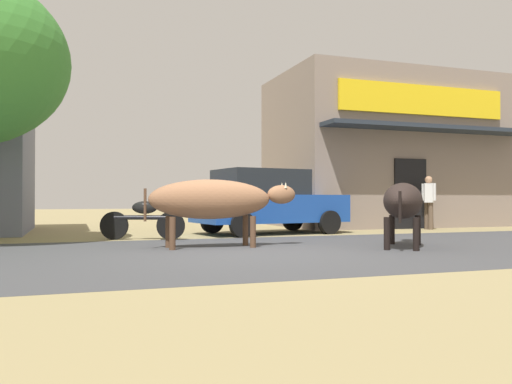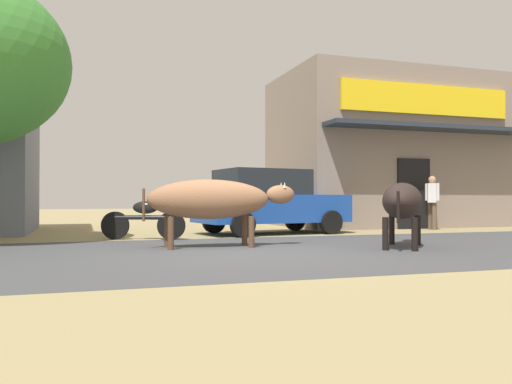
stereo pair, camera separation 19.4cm
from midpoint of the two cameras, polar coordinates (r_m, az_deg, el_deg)
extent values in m
plane|color=#978659|center=(8.93, -1.92, -6.52)|extent=(80.00, 80.00, 0.00)
cube|color=#414245|center=(8.93, -1.92, -6.50)|extent=(72.00, 6.25, 0.00)
cube|color=gray|center=(18.63, 13.17, 4.19)|extent=(7.22, 4.41, 4.98)
cube|color=yellow|center=(16.96, 17.33, 9.45)|extent=(5.77, 0.10, 0.90)
cube|color=#262D38|center=(16.51, 18.15, 6.58)|extent=(6.93, 0.90, 0.12)
cube|color=black|center=(16.45, 16.00, -0.18)|extent=(1.10, 0.06, 2.10)
cube|color=#1A47A2|center=(13.62, 1.11, -1.78)|extent=(4.04, 2.32, 0.70)
cube|color=#1E2328|center=(13.49, 0.04, 1.05)|extent=(2.32, 1.92, 0.64)
cylinder|color=black|center=(15.02, 3.62, -3.02)|extent=(0.62, 0.27, 0.60)
cylinder|color=black|center=(13.56, 7.52, -3.26)|extent=(0.62, 0.27, 0.60)
cylinder|color=black|center=(13.88, -5.16, -3.21)|extent=(0.62, 0.27, 0.60)
cylinder|color=black|center=(12.28, -1.97, -3.53)|extent=(0.62, 0.27, 0.60)
cylinder|color=black|center=(11.72, -9.66, -3.61)|extent=(0.61, 0.29, 0.62)
cylinder|color=black|center=(12.02, -15.51, -3.52)|extent=(0.61, 0.29, 0.62)
cylinder|color=black|center=(11.85, -12.62, -2.70)|extent=(1.20, 0.53, 0.10)
ellipsoid|color=black|center=(11.83, -12.38, -1.64)|extent=(0.61, 0.42, 0.28)
cylinder|color=black|center=(11.72, -9.95, -1.41)|extent=(0.06, 0.06, 0.60)
ellipsoid|color=#8C5F41|center=(9.75, -5.48, -0.78)|extent=(2.29, 0.73, 0.73)
ellipsoid|color=#8C5F41|center=(10.14, 2.21, -0.27)|extent=(0.57, 0.29, 0.36)
cone|color=beige|center=(10.26, 2.28, 0.73)|extent=(0.06, 0.06, 0.12)
cone|color=beige|center=(10.07, 2.67, 0.76)|extent=(0.06, 0.06, 0.12)
cylinder|color=brown|center=(10.19, -1.69, -4.16)|extent=(0.11, 0.11, 0.58)
cylinder|color=brown|center=(9.73, -0.91, -4.32)|extent=(0.11, 0.11, 0.58)
cylinder|color=brown|center=(9.88, -9.99, -4.26)|extent=(0.11, 0.11, 0.58)
cylinder|color=brown|center=(9.41, -9.59, -4.44)|extent=(0.11, 0.11, 0.58)
cylinder|color=brown|center=(9.57, -12.45, -1.37)|extent=(0.05, 0.05, 0.58)
ellipsoid|color=black|center=(10.10, 15.06, -0.93)|extent=(1.72, 1.95, 0.67)
ellipsoid|color=black|center=(11.31, 15.41, -0.48)|extent=(0.56, 0.61, 0.36)
cone|color=beige|center=(11.36, 14.92, 0.42)|extent=(0.06, 0.06, 0.12)
cone|color=beige|center=(11.35, 15.93, 0.43)|extent=(0.06, 0.06, 0.12)
cylinder|color=black|center=(10.75, 13.96, -3.97)|extent=(0.11, 0.11, 0.58)
cylinder|color=black|center=(10.73, 16.57, -3.96)|extent=(0.11, 0.11, 0.58)
cylinder|color=black|center=(9.51, 13.37, -4.39)|extent=(0.11, 0.11, 0.58)
cylinder|color=black|center=(9.48, 16.33, -4.39)|extent=(0.11, 0.11, 0.58)
cylinder|color=black|center=(9.09, 14.69, -1.58)|extent=(0.05, 0.05, 0.53)
cylinder|color=brown|center=(16.29, 17.63, -2.47)|extent=(0.14, 0.14, 0.79)
cylinder|color=brown|center=(16.14, 18.01, -2.49)|extent=(0.14, 0.14, 0.79)
cube|color=silver|center=(16.21, 17.81, -0.10)|extent=(0.44, 0.48, 0.56)
sphere|color=tan|center=(16.22, 17.80, 1.27)|extent=(0.21, 0.21, 0.21)
cylinder|color=silver|center=(16.42, 17.26, -0.01)|extent=(0.09, 0.09, 0.50)
cylinder|color=silver|center=(16.00, 18.37, 0.01)|extent=(0.09, 0.09, 0.50)
camera|label=1|loc=(0.10, -90.50, 0.01)|focal=37.07mm
camera|label=2|loc=(0.10, 89.50, -0.01)|focal=37.07mm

